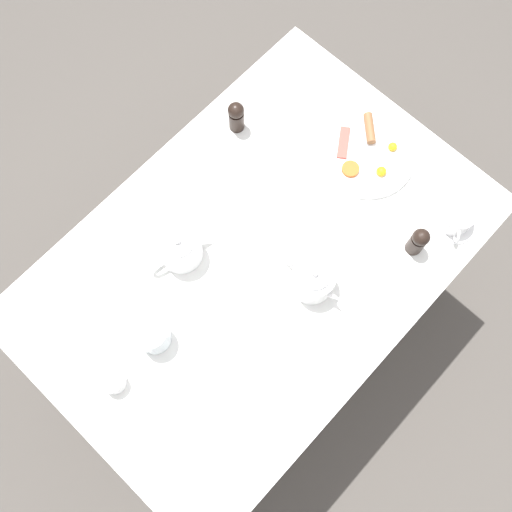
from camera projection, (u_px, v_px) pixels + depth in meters
The scene contains 14 objects.
ground_plane at pixel (256, 318), 2.29m from camera, with size 8.00×8.00×0.00m, color #4C4742.
table at pixel (256, 267), 1.64m from camera, with size 0.82×1.22×0.76m.
breakfast_plate at pixel (368, 153), 1.65m from camera, with size 0.27×0.27×0.04m.
teapot_near at pixel (313, 279), 1.50m from camera, with size 0.19×0.11×0.12m.
teapot_far at pixel (180, 249), 1.52m from camera, with size 0.11×0.19×0.12m.
teacup_with_saucer_left at pixel (456, 218), 1.57m from camera, with size 0.13×0.13×0.06m.
water_glass_tall at pixel (152, 335), 1.46m from camera, with size 0.08×0.08×0.09m.
creamer_jug at pixel (112, 381), 1.44m from camera, with size 0.08×0.06×0.05m.
pepper_grinder at pixel (418, 241), 1.52m from camera, with size 0.05×0.05×0.11m.
salt_grinder at pixel (236, 116), 1.63m from camera, with size 0.05×0.05×0.11m.
napkin_folded at pixel (246, 444), 1.42m from camera, with size 0.15×0.12×0.01m.
fork_by_plate at pixel (67, 290), 1.54m from camera, with size 0.11×0.15×0.00m.
knife_by_plate at pixel (229, 342), 1.50m from camera, with size 0.16×0.16×0.00m.
spoon_for_tea at pixel (265, 180), 1.63m from camera, with size 0.03×0.14×0.00m.
Camera 1 is at (-0.32, 0.34, 2.25)m, focal length 42.00 mm.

